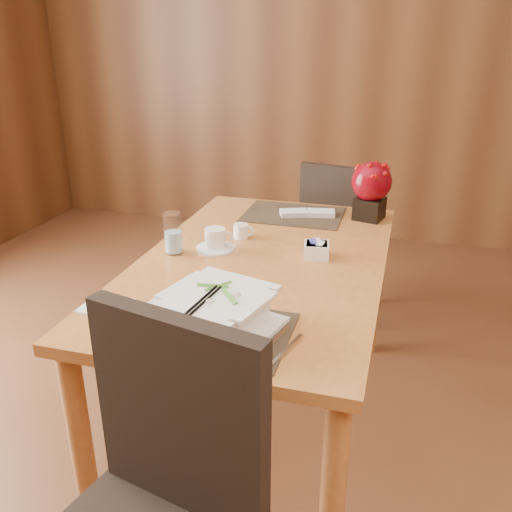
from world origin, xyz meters
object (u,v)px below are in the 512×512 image
(coffee_cup, at_px, (215,241))
(berry_decor, at_px, (371,187))
(creamer_jug, at_px, (241,231))
(far_chair, at_px, (341,232))
(bread_plate, at_px, (106,306))
(sugar_caddy, at_px, (317,250))
(water_glass, at_px, (173,233))
(soup_setting, at_px, (217,313))
(dining_table, at_px, (262,283))

(coffee_cup, xyz_separation_m, berry_decor, (0.55, 0.54, 0.11))
(creamer_jug, distance_m, berry_decor, 0.64)
(coffee_cup, relative_size, far_chair, 0.17)
(bread_plate, bearing_deg, coffee_cup, 73.20)
(creamer_jug, bearing_deg, sugar_caddy, -22.60)
(water_glass, relative_size, berry_decor, 0.62)
(soup_setting, height_order, sugar_caddy, soup_setting)
(water_glass, bearing_deg, berry_decor, 42.12)
(sugar_caddy, distance_m, berry_decor, 0.55)
(dining_table, xyz_separation_m, soup_setting, (0.02, -0.55, 0.16))
(creamer_jug, bearing_deg, water_glass, -133.78)
(soup_setting, xyz_separation_m, sugar_caddy, (0.17, 0.63, -0.03))
(sugar_caddy, bearing_deg, berry_decor, 73.51)
(soup_setting, distance_m, water_glass, 0.63)
(creamer_jug, relative_size, berry_decor, 0.30)
(dining_table, distance_m, water_glass, 0.39)
(dining_table, xyz_separation_m, far_chair, (0.17, 1.03, -0.14))
(berry_decor, relative_size, bread_plate, 1.96)
(soup_setting, height_order, berry_decor, berry_decor)
(sugar_caddy, xyz_separation_m, berry_decor, (0.15, 0.51, 0.12))
(sugar_caddy, distance_m, far_chair, 0.99)
(dining_table, xyz_separation_m, creamer_jug, (-0.15, 0.20, 0.13))
(coffee_cup, bearing_deg, creamer_jug, 69.91)
(soup_setting, distance_m, berry_decor, 1.19)
(coffee_cup, relative_size, sugar_caddy, 1.64)
(dining_table, bearing_deg, water_glass, -174.79)
(dining_table, distance_m, sugar_caddy, 0.24)
(creamer_jug, bearing_deg, dining_table, -56.87)
(water_glass, relative_size, sugar_caddy, 1.75)
(water_glass, bearing_deg, bread_plate, -92.83)
(water_glass, relative_size, far_chair, 0.18)
(water_glass, bearing_deg, far_chair, 64.12)
(sugar_caddy, bearing_deg, creamer_jug, 160.56)
(sugar_caddy, height_order, berry_decor, berry_decor)
(creamer_jug, height_order, sugar_caddy, creamer_jug)
(berry_decor, distance_m, bread_plate, 1.31)
(coffee_cup, relative_size, creamer_jug, 1.91)
(sugar_caddy, xyz_separation_m, far_chair, (-0.02, 0.95, -0.27))
(soup_setting, relative_size, berry_decor, 1.41)
(creamer_jug, bearing_deg, bread_plate, -110.70)
(sugar_caddy, bearing_deg, dining_table, -157.19)
(soup_setting, height_order, far_chair, far_chair)
(far_chair, bearing_deg, bread_plate, 82.10)
(dining_table, height_order, coffee_cup, coffee_cup)
(dining_table, relative_size, creamer_jug, 18.73)
(sugar_caddy, relative_size, berry_decor, 0.35)
(dining_table, height_order, soup_setting, soup_setting)
(water_glass, height_order, bread_plate, water_glass)
(soup_setting, height_order, creamer_jug, soup_setting)
(coffee_cup, bearing_deg, far_chair, 69.23)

